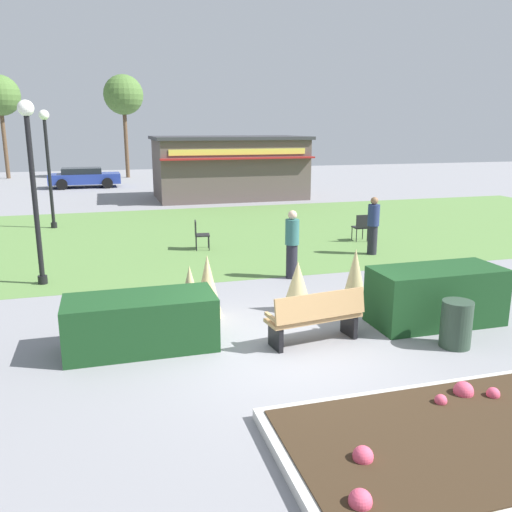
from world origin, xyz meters
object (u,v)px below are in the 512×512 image
at_px(food_kiosk, 229,167).
at_px(tree_center_bg, 0,96).
at_px(lamppost_far, 48,155).
at_px(person_standing, 373,225).
at_px(park_bench, 316,317).
at_px(person_strolling, 292,244).
at_px(parked_car_west_slot, 84,177).
at_px(cafe_chair_west, 199,233).
at_px(lamppost_mid, 32,172).
at_px(cafe_chair_east, 361,225).
at_px(trash_bin, 456,324).
at_px(tree_right_bg, 123,96).

relative_size(food_kiosk, tree_center_bg, 1.09).
relative_size(lamppost_far, person_standing, 2.51).
relative_size(park_bench, person_strolling, 1.04).
relative_size(parked_car_west_slot, tree_center_bg, 0.59).
relative_size(lamppost_far, parked_car_west_slot, 1.00).
bearing_deg(person_strolling, lamppost_far, -72.64).
bearing_deg(cafe_chair_west, lamppost_mid, -148.87).
xyz_separation_m(cafe_chair_east, person_strolling, (-3.63, -3.44, 0.33)).
relative_size(park_bench, person_standing, 1.04).
bearing_deg(cafe_chair_east, lamppost_mid, -166.46).
height_order(trash_bin, cafe_chair_west, cafe_chair_west).
distance_m(person_standing, tree_right_bg, 27.87).
height_order(person_standing, tree_center_bg, tree_center_bg).
bearing_deg(cafe_chair_east, trash_bin, -106.19).
height_order(lamppost_mid, food_kiosk, lamppost_mid).
xyz_separation_m(food_kiosk, parked_car_west_slot, (-7.49, 7.08, -0.95)).
distance_m(park_bench, lamppost_mid, 7.41).
height_order(trash_bin, tree_center_bg, tree_center_bg).
distance_m(person_strolling, tree_center_bg, 32.45).
bearing_deg(cafe_chair_east, park_bench, -121.92).
bearing_deg(tree_center_bg, person_strolling, -70.06).
xyz_separation_m(lamppost_far, person_strolling, (6.21, -8.72, -1.80)).
height_order(lamppost_far, parked_car_west_slot, lamppost_far).
distance_m(lamppost_mid, person_strolling, 6.26).
bearing_deg(lamppost_mid, cafe_chair_west, 31.13).
relative_size(lamppost_mid, person_strolling, 2.51).
height_order(cafe_chair_west, cafe_chair_east, same).
bearing_deg(lamppost_mid, parked_car_west_slot, 88.90).
bearing_deg(parked_car_west_slot, trash_bin, -76.11).
distance_m(cafe_chair_east, person_standing, 1.83).
bearing_deg(cafe_chair_west, parked_car_west_slot, 101.55).
height_order(park_bench, lamppost_far, lamppost_far).
relative_size(food_kiosk, cafe_chair_east, 8.76).
xyz_separation_m(lamppost_far, parked_car_west_slot, (0.73, 13.73, -2.02)).
relative_size(person_standing, tree_right_bg, 0.23).
distance_m(park_bench, food_kiosk, 19.61).
distance_m(food_kiosk, person_standing, 13.73).
height_order(lamppost_mid, person_strolling, lamppost_mid).
relative_size(person_standing, parked_car_west_slot, 0.40).
bearing_deg(tree_right_bg, lamppost_far, -100.40).
bearing_deg(person_strolling, cafe_chair_east, -154.62).
relative_size(lamppost_mid, cafe_chair_west, 4.76).
bearing_deg(parked_car_west_slot, lamppost_far, -93.05).
distance_m(trash_bin, person_strolling, 4.94).
bearing_deg(lamppost_mid, food_kiosk, 60.96).
height_order(cafe_chair_west, parked_car_west_slot, parked_car_west_slot).
bearing_deg(cafe_chair_east, cafe_chair_west, 177.07).
bearing_deg(tree_center_bg, lamppost_far, -77.56).
xyz_separation_m(cafe_chair_west, cafe_chair_east, (5.28, -0.27, 0.00)).
distance_m(food_kiosk, tree_right_bg, 14.57).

